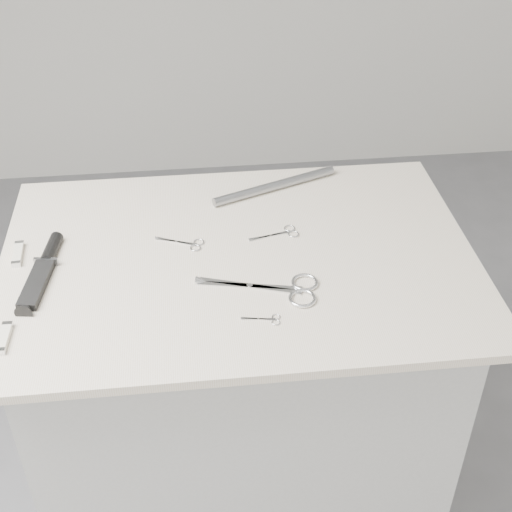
{
  "coord_description": "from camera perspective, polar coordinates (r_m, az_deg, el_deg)",
  "views": [
    {
      "loc": [
        -0.1,
        -1.2,
        1.82
      ],
      "look_at": [
        0.04,
        -0.01,
        0.92
      ],
      "focal_mm": 50.0,
      "sensor_mm": 36.0,
      "label": 1
    }
  ],
  "objects": [
    {
      "name": "display_board",
      "position": [
        1.51,
        -1.4,
        -0.27
      ],
      "size": [
        1.0,
        0.7,
        0.02
      ],
      "primitive_type": "cube",
      "color": "beige",
      "rests_on": "plinth"
    },
    {
      "name": "sheathed_knife",
      "position": [
        1.52,
        -16.64,
        -0.89
      ],
      "size": [
        0.07,
        0.24,
        0.03
      ],
      "rotation": [
        0.0,
        0.0,
        1.43
      ],
      "color": "black",
      "rests_on": "display_board"
    },
    {
      "name": "pocket_knife_b",
      "position": [
        1.58,
        -18.51,
        0.15
      ],
      "size": [
        0.02,
        0.08,
        0.01
      ],
      "rotation": [
        0.0,
        0.0,
        1.62
      ],
      "color": "white",
      "rests_on": "display_board"
    },
    {
      "name": "metal_rail",
      "position": [
        1.72,
        1.53,
        5.64
      ],
      "size": [
        0.31,
        0.14,
        0.02
      ],
      "primitive_type": "cylinder",
      "rotation": [
        0.0,
        1.57,
        0.38
      ],
      "color": "gray",
      "rests_on": "display_board"
    },
    {
      "name": "ground",
      "position": [
        2.19,
        -1.03,
        -19.79
      ],
      "size": [
        4.0,
        4.0,
        0.01
      ],
      "primitive_type": "cube",
      "color": "slate",
      "rests_on": "ground"
    },
    {
      "name": "embroidery_scissors_a",
      "position": [
        1.57,
        2.09,
        1.83
      ],
      "size": [
        0.11,
        0.05,
        0.0
      ],
      "rotation": [
        0.0,
        0.0,
        0.24
      ],
      "color": "silver",
      "rests_on": "display_board"
    },
    {
      "name": "pocket_knife_a",
      "position": [
        1.38,
        -19.51,
        -6.22
      ],
      "size": [
        0.02,
        0.08,
        0.01
      ],
      "rotation": [
        0.0,
        0.0,
        1.54
      ],
      "color": "white",
      "rests_on": "display_board"
    },
    {
      "name": "tiny_scissors",
      "position": [
        1.35,
        0.83,
        -5.09
      ],
      "size": [
        0.07,
        0.03,
        0.0
      ],
      "rotation": [
        0.0,
        0.0,
        -0.16
      ],
      "color": "silver",
      "rests_on": "display_board"
    },
    {
      "name": "plinth",
      "position": [
        1.82,
        -1.18,
        -11.88
      ],
      "size": [
        0.9,
        0.6,
        0.9
      ],
      "primitive_type": "cube",
      "color": "#BABAB8",
      "rests_on": "ground"
    },
    {
      "name": "large_shears",
      "position": [
        1.41,
        2.27,
        -2.63
      ],
      "size": [
        0.24,
        0.12,
        0.01
      ],
      "rotation": [
        0.0,
        0.0,
        -0.26
      ],
      "color": "silver",
      "rests_on": "display_board"
    },
    {
      "name": "embroidery_scissors_b",
      "position": [
        1.54,
        -5.51,
        1.0
      ],
      "size": [
        0.11,
        0.06,
        0.0
      ],
      "rotation": [
        0.0,
        0.0,
        -0.38
      ],
      "color": "silver",
      "rests_on": "display_board"
    }
  ]
}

